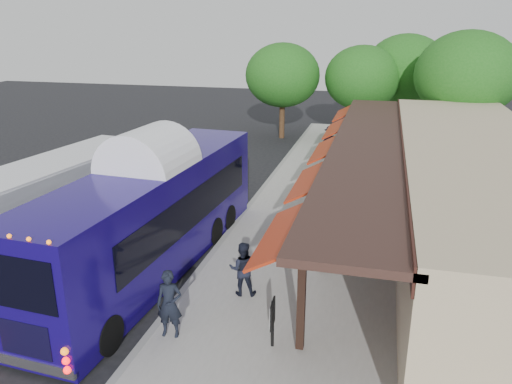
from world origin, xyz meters
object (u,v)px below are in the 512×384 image
Objects in this scene: ped_a at (169,304)px; ped_b at (243,269)px; coach_bus at (152,211)px; ped_c at (335,158)px; city_bus at (35,205)px; ped_d at (330,142)px; sign_board at (273,316)px.

ped_a is 2.63m from ped_b.
coach_bus reaches higher than ped_a.
ped_c reaches higher than ped_a.
ped_b is 12.42m from ped_c.
ped_a is at bearing -23.08° from city_bus.
ped_d is (1.85, 18.18, 0.05)m from ped_a.
ped_c is at bearing 71.62° from coach_bus.
ped_a is 0.94× the size of ped_d.
ped_d is at bearing 76.61° from ped_a.
ped_c is at bearing 90.32° from ped_d.
ped_c reaches higher than sign_board.
sign_board is at bearing 110.72° from ped_b.
city_bus is 5.92× the size of ped_d.
ped_a is 14.91m from ped_c.
ped_c is (1.31, 12.35, 0.14)m from ped_b.
ped_a reaches higher than ped_b.
ped_c is (2.49, 14.70, 0.06)m from ped_a.
ped_b is 0.85× the size of ped_c.
ped_b is 15.85m from ped_d.
coach_bus is 5.72m from sign_board.
sign_board is (9.15, -3.70, -0.62)m from city_bus.
ped_a is at bearing -179.16° from sign_board.
ped_d is 1.53× the size of sign_board.
coach_bus is 6.15× the size of ped_c.
ped_c is 1.01× the size of ped_d.
ped_c is 3.54m from ped_d.
sign_board is at bearing -3.19° from ped_a.
city_bus is 7.72m from ped_a.
coach_bus reaches higher than ped_d.
ped_c is at bearing 72.80° from ped_a.
coach_bus is at bearing 41.22° from ped_c.
ped_a is 0.93× the size of ped_c.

